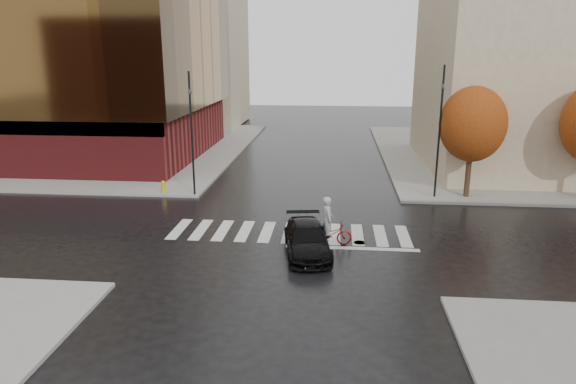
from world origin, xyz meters
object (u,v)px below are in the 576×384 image
object	(u,v)px
sedan	(307,239)
traffic_light_ne	(440,123)
fire_hydrant	(163,186)
traffic_light_nw	(191,126)
cyclist	(329,229)

from	to	relation	value
sedan	traffic_light_ne	size ratio (longest dim) A/B	0.59
sedan	fire_hydrant	distance (m)	12.65
traffic_light_nw	traffic_light_ne	size ratio (longest dim) A/B	0.95
sedan	traffic_light_nw	distance (m)	11.69
traffic_light_ne	cyclist	bearing A→B (deg)	49.49
cyclist	traffic_light_nw	size ratio (longest dim) A/B	0.31
cyclist	traffic_light_ne	world-z (taller)	traffic_light_ne
traffic_light_nw	cyclist	bearing A→B (deg)	65.02
cyclist	fire_hydrant	bearing A→B (deg)	44.40
cyclist	traffic_light_nw	distance (m)	11.56
sedan	traffic_light_nw	bearing A→B (deg)	122.26
fire_hydrant	cyclist	bearing A→B (deg)	-36.24
traffic_light_ne	fire_hydrant	world-z (taller)	traffic_light_ne
traffic_light_nw	fire_hydrant	world-z (taller)	traffic_light_nw
cyclist	traffic_light_ne	bearing A→B (deg)	-46.43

